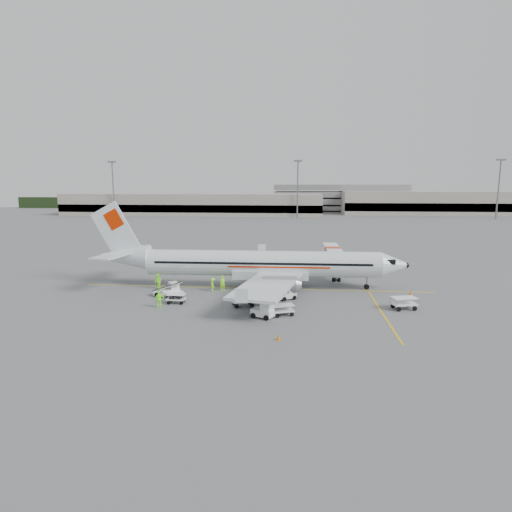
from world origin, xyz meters
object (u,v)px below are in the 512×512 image
object	(u,v)px
jet_bridge	(333,261)
belt_loader	(168,287)
tug_aft	(170,290)
aircraft	(263,246)
tug_fore	(287,293)
tug_mid	(263,310)

from	to	relation	value
jet_bridge	belt_loader	distance (m)	25.06
belt_loader	tug_aft	size ratio (longest dim) A/B	2.02
aircraft	tug_fore	xyz separation A→B (m)	(3.23, -5.36, -4.55)
tug_fore	tug_mid	distance (m)	7.40
jet_bridge	belt_loader	bearing A→B (deg)	-144.36
aircraft	tug_fore	distance (m)	7.73
aircraft	tug_fore	size ratio (longest dim) A/B	19.67
jet_bridge	tug_fore	size ratio (longest dim) A/B	7.59
jet_bridge	tug_aft	xyz separation A→B (m)	(-19.87, -14.96, -1.13)
aircraft	tug_aft	xyz separation A→B (m)	(-10.38, -5.37, -4.48)
belt_loader	tug_aft	xyz separation A→B (m)	(0.16, 0.09, -0.34)
jet_bridge	tug_fore	xyz separation A→B (m)	(-6.26, -14.94, -1.19)
belt_loader	tug_fore	size ratio (longest dim) A/B	2.18
jet_bridge	tug_mid	world-z (taller)	jet_bridge
aircraft	tug_fore	world-z (taller)	aircraft
belt_loader	tug_aft	bearing A→B (deg)	36.23
belt_loader	tug_mid	size ratio (longest dim) A/B	2.00
aircraft	jet_bridge	bearing A→B (deg)	44.06
belt_loader	tug_aft	distance (m)	0.39
jet_bridge	tug_fore	bearing A→B (deg)	-114.00
tug_fore	tug_aft	bearing A→B (deg)	147.54
belt_loader	tug_mid	xyz separation A→B (m)	(11.60, -6.97, -0.33)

